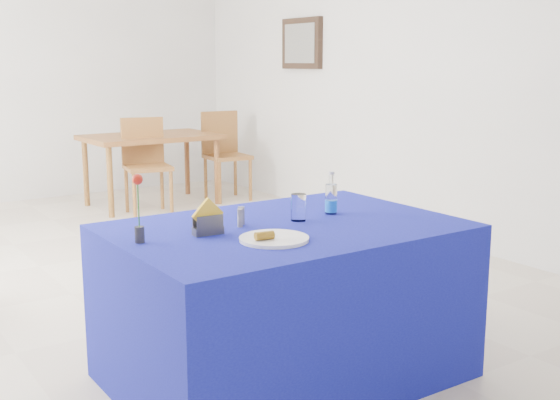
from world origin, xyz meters
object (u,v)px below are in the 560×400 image
(blue_table, at_px, (285,302))
(chair_bg_left, at_px, (145,159))
(plate, at_px, (274,239))
(water_bottle, at_px, (331,200))
(chair_bg_right, at_px, (224,149))
(oak_table, at_px, (151,142))

(blue_table, bearing_deg, chair_bg_left, 75.82)
(plate, bearing_deg, blue_table, 45.98)
(chair_bg_left, bearing_deg, blue_table, -93.84)
(water_bottle, height_order, chair_bg_right, water_bottle)
(plate, bearing_deg, oak_table, 72.50)
(blue_table, bearing_deg, chair_bg_right, 63.94)
(water_bottle, distance_m, chair_bg_left, 3.91)
(chair_bg_left, bearing_deg, water_bottle, -89.40)
(plate, relative_size, chair_bg_left, 0.31)
(blue_table, distance_m, chair_bg_right, 4.61)
(plate, relative_size, chair_bg_right, 0.31)
(blue_table, xyz_separation_m, water_bottle, (0.33, 0.07, 0.45))
(chair_bg_right, bearing_deg, water_bottle, -108.31)
(plate, relative_size, water_bottle, 1.40)
(plate, bearing_deg, chair_bg_left, 73.84)
(water_bottle, bearing_deg, chair_bg_left, 80.26)
(oak_table, xyz_separation_m, chair_bg_left, (-0.21, -0.34, -0.12))
(chair_bg_left, bearing_deg, plate, -95.82)
(plate, distance_m, chair_bg_left, 4.31)
(blue_table, bearing_deg, plate, -134.02)
(blue_table, height_order, water_bottle, water_bottle)
(blue_table, height_order, oak_table, blue_table)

